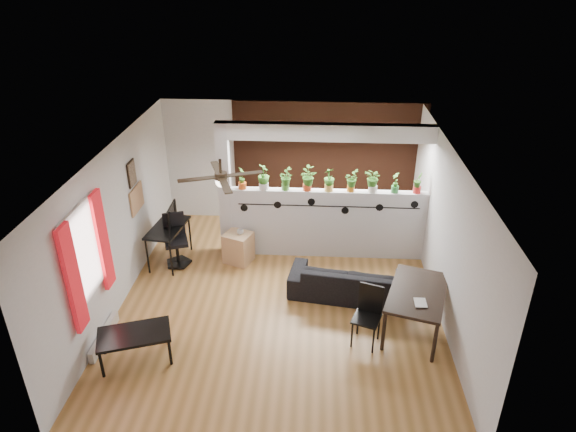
{
  "coord_description": "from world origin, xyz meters",
  "views": [
    {
      "loc": [
        0.57,
        -7.03,
        5.18
      ],
      "look_at": [
        0.11,
        0.6,
        1.27
      ],
      "focal_mm": 32.0,
      "sensor_mm": 36.0,
      "label": 1
    }
  ],
  "objects_px": {
    "sofa": "(349,281)",
    "computer_desk": "(168,230)",
    "potted_plant_0": "(242,177)",
    "potted_plant_1": "(264,176)",
    "potted_plant_6": "(373,180)",
    "potted_plant_8": "(418,182)",
    "potted_plant_4": "(329,179)",
    "potted_plant_2": "(285,179)",
    "ceiling_fan": "(221,178)",
    "potted_plant_7": "(396,182)",
    "folding_chair": "(369,309)",
    "potted_plant_3": "(307,178)",
    "cup": "(240,232)",
    "office_chair": "(176,243)",
    "cube_shelf": "(238,248)",
    "coffee_table": "(134,336)",
    "potted_plant_5": "(351,180)",
    "dining_table": "(417,295)"
  },
  "relations": [
    {
      "from": "sofa",
      "to": "computer_desk",
      "type": "relative_size",
      "value": 1.76
    },
    {
      "from": "potted_plant_0",
      "to": "potted_plant_1",
      "type": "relative_size",
      "value": 0.88
    },
    {
      "from": "potted_plant_1",
      "to": "potted_plant_6",
      "type": "relative_size",
      "value": 1.07
    },
    {
      "from": "potted_plant_6",
      "to": "potted_plant_8",
      "type": "height_order",
      "value": "potted_plant_6"
    },
    {
      "from": "potted_plant_4",
      "to": "potted_plant_6",
      "type": "bearing_deg",
      "value": -0.0
    },
    {
      "from": "potted_plant_6",
      "to": "potted_plant_2",
      "type": "bearing_deg",
      "value": 180.0
    },
    {
      "from": "potted_plant_0",
      "to": "potted_plant_8",
      "type": "relative_size",
      "value": 1.06
    },
    {
      "from": "sofa",
      "to": "potted_plant_6",
      "type": "bearing_deg",
      "value": -99.67
    },
    {
      "from": "ceiling_fan",
      "to": "potted_plant_7",
      "type": "xyz_separation_m",
      "value": [
        2.79,
        1.8,
        -0.76
      ]
    },
    {
      "from": "potted_plant_0",
      "to": "folding_chair",
      "type": "bearing_deg",
      "value": -48.32
    },
    {
      "from": "potted_plant_3",
      "to": "cup",
      "type": "distance_m",
      "value": 1.58
    },
    {
      "from": "potted_plant_6",
      "to": "computer_desk",
      "type": "height_order",
      "value": "potted_plant_6"
    },
    {
      "from": "potted_plant_6",
      "to": "cup",
      "type": "relative_size",
      "value": 3.68
    },
    {
      "from": "computer_desk",
      "to": "office_chair",
      "type": "xyz_separation_m",
      "value": [
        0.15,
        -0.06,
        -0.23
      ]
    },
    {
      "from": "potted_plant_4",
      "to": "cube_shelf",
      "type": "distance_m",
      "value": 2.12
    },
    {
      "from": "potted_plant_3",
      "to": "coffee_table",
      "type": "relative_size",
      "value": 0.39
    },
    {
      "from": "computer_desk",
      "to": "coffee_table",
      "type": "height_order",
      "value": "computer_desk"
    },
    {
      "from": "potted_plant_5",
      "to": "sofa",
      "type": "bearing_deg",
      "value": -91.5
    },
    {
      "from": "potted_plant_0",
      "to": "office_chair",
      "type": "xyz_separation_m",
      "value": [
        -1.2,
        -0.48,
        -1.14
      ]
    },
    {
      "from": "office_chair",
      "to": "potted_plant_5",
      "type": "bearing_deg",
      "value": 8.55
    },
    {
      "from": "potted_plant_0",
      "to": "sofa",
      "type": "height_order",
      "value": "potted_plant_0"
    },
    {
      "from": "potted_plant_0",
      "to": "potted_plant_7",
      "type": "height_order",
      "value": "potted_plant_0"
    },
    {
      "from": "potted_plant_5",
      "to": "potted_plant_4",
      "type": "bearing_deg",
      "value": 180.0
    },
    {
      "from": "cup",
      "to": "potted_plant_8",
      "type": "bearing_deg",
      "value": 6.1
    },
    {
      "from": "ceiling_fan",
      "to": "dining_table",
      "type": "distance_m",
      "value": 3.39
    },
    {
      "from": "potted_plant_7",
      "to": "folding_chair",
      "type": "bearing_deg",
      "value": -103.86
    },
    {
      "from": "cup",
      "to": "folding_chair",
      "type": "xyz_separation_m",
      "value": [
        2.19,
        -2.09,
        -0.07
      ]
    },
    {
      "from": "potted_plant_0",
      "to": "potted_plant_5",
      "type": "bearing_deg",
      "value": 0.0
    },
    {
      "from": "computer_desk",
      "to": "dining_table",
      "type": "bearing_deg",
      "value": -22.3
    },
    {
      "from": "potted_plant_1",
      "to": "computer_desk",
      "type": "distance_m",
      "value": 2.03
    },
    {
      "from": "cube_shelf",
      "to": "dining_table",
      "type": "relative_size",
      "value": 0.39
    },
    {
      "from": "potted_plant_0",
      "to": "potted_plant_6",
      "type": "relative_size",
      "value": 0.94
    },
    {
      "from": "cube_shelf",
      "to": "computer_desk",
      "type": "height_order",
      "value": "computer_desk"
    },
    {
      "from": "ceiling_fan",
      "to": "coffee_table",
      "type": "height_order",
      "value": "ceiling_fan"
    },
    {
      "from": "potted_plant_7",
      "to": "dining_table",
      "type": "relative_size",
      "value": 0.26
    },
    {
      "from": "potted_plant_8",
      "to": "folding_chair",
      "type": "height_order",
      "value": "potted_plant_8"
    },
    {
      "from": "potted_plant_4",
      "to": "potted_plant_6",
      "type": "height_order",
      "value": "potted_plant_6"
    },
    {
      "from": "potted_plant_1",
      "to": "folding_chair",
      "type": "xyz_separation_m",
      "value": [
        1.77,
        -2.43,
        -1.04
      ]
    },
    {
      "from": "potted_plant_2",
      "to": "computer_desk",
      "type": "bearing_deg",
      "value": -169.06
    },
    {
      "from": "potted_plant_0",
      "to": "folding_chair",
      "type": "relative_size",
      "value": 0.44
    },
    {
      "from": "potted_plant_6",
      "to": "dining_table",
      "type": "distance_m",
      "value": 2.42
    },
    {
      "from": "potted_plant_7",
      "to": "cube_shelf",
      "type": "xyz_separation_m",
      "value": [
        -2.84,
        -0.34,
        -1.26
      ]
    },
    {
      "from": "potted_plant_6",
      "to": "dining_table",
      "type": "bearing_deg",
      "value": -76.16
    },
    {
      "from": "potted_plant_8",
      "to": "potted_plant_2",
      "type": "bearing_deg",
      "value": 180.0
    },
    {
      "from": "potted_plant_7",
      "to": "office_chair",
      "type": "distance_m",
      "value": 4.15
    },
    {
      "from": "office_chair",
      "to": "coffee_table",
      "type": "bearing_deg",
      "value": -88.64
    },
    {
      "from": "sofa",
      "to": "cube_shelf",
      "type": "xyz_separation_m",
      "value": [
        -2.01,
        0.96,
        0.01
      ]
    },
    {
      "from": "cube_shelf",
      "to": "dining_table",
      "type": "xyz_separation_m",
      "value": [
        2.97,
        -1.82,
        0.35
      ]
    },
    {
      "from": "potted_plant_5",
      "to": "folding_chair",
      "type": "xyz_separation_m",
      "value": [
        0.19,
        -2.43,
        -1.0
      ]
    },
    {
      "from": "cube_shelf",
      "to": "computer_desk",
      "type": "distance_m",
      "value": 1.33
    }
  ]
}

